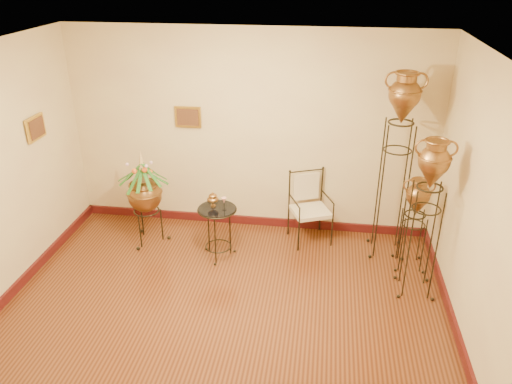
# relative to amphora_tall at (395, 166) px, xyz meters

# --- Properties ---
(ground) EXTENTS (5.00, 5.00, 0.00)m
(ground) POSITION_rel_amphora_tall_xyz_m (-1.89, -2.02, -1.24)
(ground) COLOR brown
(ground) RESTS_ON ground
(room_shell) EXTENTS (5.02, 5.02, 2.81)m
(room_shell) POSITION_rel_amphora_tall_xyz_m (-1.89, -2.01, 0.50)
(room_shell) COLOR beige
(room_shell) RESTS_ON ground
(amphora_tall) EXTENTS (0.49, 0.49, 2.42)m
(amphora_tall) POSITION_rel_amphora_tall_xyz_m (0.00, 0.00, 0.00)
(amphora_tall) COLOR black
(amphora_tall) RESTS_ON ground
(amphora_mid) EXTENTS (0.49, 0.49, 1.91)m
(amphora_mid) POSITION_rel_amphora_tall_xyz_m (0.26, -0.82, -0.27)
(amphora_mid) COLOR black
(amphora_mid) RESTS_ON ground
(amphora_short) EXTENTS (0.48, 0.48, 1.22)m
(amphora_short) POSITION_rel_amphora_tall_xyz_m (0.26, -0.30, -0.63)
(amphora_short) COLOR black
(amphora_short) RESTS_ON ground
(planter_urn) EXTENTS (0.88, 0.88, 1.35)m
(planter_urn) POSITION_rel_amphora_tall_xyz_m (-3.21, -0.20, -0.48)
(planter_urn) COLOR black
(planter_urn) RESTS_ON ground
(armchair) EXTENTS (0.70, 0.68, 0.97)m
(armchair) POSITION_rel_amphora_tall_xyz_m (-1.01, 0.13, -0.75)
(armchair) COLOR black
(armchair) RESTS_ON ground
(side_table) EXTENTS (0.63, 0.63, 0.89)m
(side_table) POSITION_rel_amphora_tall_xyz_m (-2.17, -0.44, -0.87)
(side_table) COLOR black
(side_table) RESTS_ON ground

